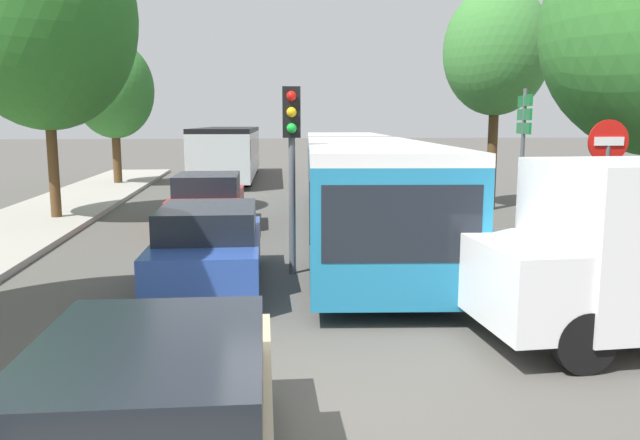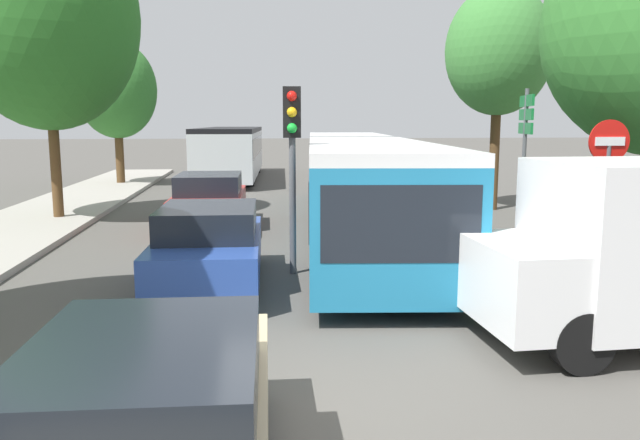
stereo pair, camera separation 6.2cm
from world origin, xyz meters
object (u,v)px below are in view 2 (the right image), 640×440
queued_car_tan (149,428)px  traffic_light (292,138)px  queued_car_blue (209,246)px  tree_left_mid (49,23)px  no_entry_sign (607,178)px  tree_left_far (116,90)px  direction_sign_post (525,130)px  articulated_bus (357,177)px  city_bus_rear (231,150)px  queued_car_red (210,200)px  tree_right_mid (500,55)px

queued_car_tan → traffic_light: size_ratio=1.15×
queued_car_blue → tree_left_mid: size_ratio=0.47×
no_entry_sign → tree_left_far: bearing=-148.1°
queued_car_tan → direction_sign_post: direction_sign_post is taller
articulated_bus → city_bus_rear: size_ratio=1.38×
direction_sign_post → queued_car_red: bearing=2.0°
direction_sign_post → tree_right_mid: bearing=-90.3°
direction_sign_post → tree_right_mid: (0.88, 4.04, 2.27)m
no_entry_sign → tree_left_mid: bearing=-127.1°
queued_car_blue → direction_sign_post: bearing=-57.2°
queued_car_tan → queued_car_blue: queued_car_blue is taller
tree_left_far → queued_car_tan: bearing=-78.3°
tree_left_mid → tree_left_far: 10.20m
traffic_light → tree_right_mid: bearing=143.2°
traffic_light → direction_sign_post: bearing=127.1°
queued_car_red → direction_sign_post: direction_sign_post is taller
queued_car_red → tree_left_mid: bearing=72.1°
queued_car_blue → tree_left_far: (-5.00, 17.64, 3.42)m
city_bus_rear → tree_left_far: tree_left_far is taller
queued_car_red → no_entry_sign: bearing=-133.7°
direction_sign_post → tree_left_far: (-12.58, 13.02, 1.56)m
queued_car_blue → no_entry_sign: bearing=-96.4°
tree_right_mid → direction_sign_post: bearing=-102.3°
articulated_bus → direction_sign_post: bearing=86.7°
queued_car_tan → tree_right_mid: size_ratio=0.57×
queued_car_red → tree_left_far: size_ratio=0.67×
direction_sign_post → queued_car_tan: bearing=67.4°
queued_car_blue → traffic_light: 2.43m
articulated_bus → tree_left_mid: bearing=-100.4°
queued_car_red → tree_left_far: 12.94m
articulated_bus → direction_sign_post: direction_sign_post is taller
city_bus_rear → direction_sign_post: direction_sign_post is taller
direction_sign_post → tree_right_mid: tree_right_mid is taller
city_bus_rear → tree_right_mid: 14.90m
traffic_light → tree_left_far: size_ratio=0.55×
articulated_bus → city_bus_rear: 15.45m
articulated_bus → tree_right_mid: size_ratio=2.33×
tree_left_mid → tree_right_mid: size_ratio=1.24×
queued_car_tan → direction_sign_post: (7.59, 11.00, 1.88)m
articulated_bus → city_bus_rear: bearing=-160.9°
direction_sign_post → tree_left_mid: size_ratio=0.42×
no_entry_sign → tree_right_mid: (1.95, 9.56, 2.96)m
city_bus_rear → tree_right_mid: size_ratio=1.69×
articulated_bus → tree_left_far: size_ratio=2.60×
tree_left_far → tree_right_mid: 16.20m
tree_left_mid → tree_left_far: tree_left_mid is taller
no_entry_sign → queued_car_tan: bearing=-50.0°
articulated_bus → traffic_light: 5.06m
direction_sign_post → city_bus_rear: bearing=-51.4°
queued_car_blue → tree_right_mid: bearing=-42.9°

